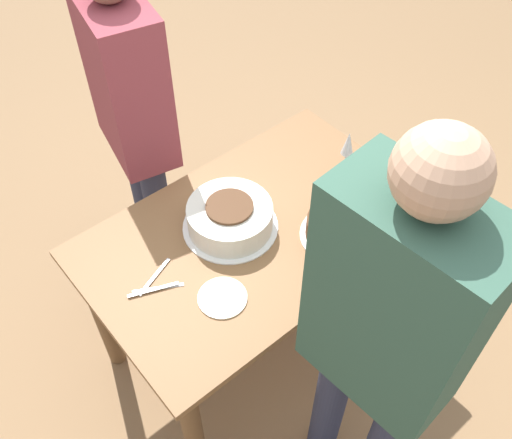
# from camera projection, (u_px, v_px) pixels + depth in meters

# --- Properties ---
(ground_plane) EXTENTS (12.00, 12.00, 0.00)m
(ground_plane) POSITION_uv_depth(u_px,v_px,m) (256.00, 335.00, 2.62)
(ground_plane) COLOR #8E6B47
(dining_table) EXTENTS (1.24, 0.77, 0.76)m
(dining_table) POSITION_uv_depth(u_px,v_px,m) (256.00, 253.00, 2.15)
(dining_table) COLOR brown
(dining_table) RESTS_ON ground_plane
(cake_center_white) EXTENTS (0.34, 0.34, 0.11)m
(cake_center_white) POSITION_uv_depth(u_px,v_px,m) (230.00, 217.00, 2.01)
(cake_center_white) COLOR white
(cake_center_white) RESTS_ON dining_table
(cake_front_chocolate) EXTENTS (0.29, 0.29, 0.09)m
(cake_front_chocolate) POSITION_uv_depth(u_px,v_px,m) (341.00, 228.00, 1.99)
(cake_front_chocolate) COLOR white
(cake_front_chocolate) RESTS_ON dining_table
(wine_glass_near) EXTENTS (0.06, 0.06, 0.21)m
(wine_glass_near) POSITION_uv_depth(u_px,v_px,m) (382.00, 178.00, 2.01)
(wine_glass_near) COLOR silver
(wine_glass_near) RESTS_ON dining_table
(wine_glass_far) EXTENTS (0.06, 0.06, 0.21)m
(wine_glass_far) POSITION_uv_depth(u_px,v_px,m) (348.00, 146.00, 2.12)
(wine_glass_far) COLOR silver
(wine_glass_far) RESTS_ON dining_table
(dessert_plate_left) EXTENTS (0.16, 0.16, 0.01)m
(dessert_plate_left) POSITION_uv_depth(u_px,v_px,m) (222.00, 298.00, 1.85)
(dessert_plate_left) COLOR beige
(dessert_plate_left) RESTS_ON dining_table
(fork_pile) EXTENTS (0.19, 0.13, 0.01)m
(fork_pile) POSITION_uv_depth(u_px,v_px,m) (155.00, 285.00, 1.88)
(fork_pile) COLOR silver
(fork_pile) RESTS_ON dining_table
(person_cutting) EXTENTS (0.25, 0.41, 1.70)m
(person_cutting) POSITION_uv_depth(u_px,v_px,m) (386.00, 335.00, 1.46)
(person_cutting) COLOR #2D334C
(person_cutting) RESTS_ON ground_plane
(person_watching) EXTENTS (0.30, 0.44, 1.55)m
(person_watching) POSITION_uv_depth(u_px,v_px,m) (133.00, 110.00, 2.22)
(person_watching) COLOR #2D334C
(person_watching) RESTS_ON ground_plane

